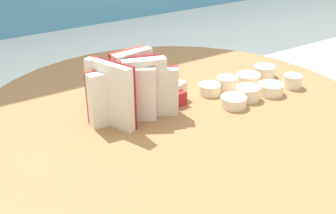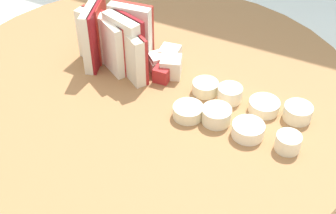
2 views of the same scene
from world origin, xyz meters
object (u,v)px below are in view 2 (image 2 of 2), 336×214
(apple_wedge_fan, at_px, (113,40))
(apple_dice_pile, at_px, (166,64))
(banana_slice_rows, at_px, (241,112))
(cutting_board, at_px, (148,89))

(apple_wedge_fan, bearing_deg, apple_dice_pile, 13.39)
(apple_dice_pile, relative_size, banana_slice_rows, 0.41)
(cutting_board, distance_m, apple_dice_pile, 0.03)
(apple_wedge_fan, relative_size, apple_dice_pile, 1.89)
(apple_wedge_fan, bearing_deg, cutting_board, -15.06)
(cutting_board, relative_size, apple_wedge_fan, 4.68)
(apple_wedge_fan, xyz_separation_m, apple_dice_pile, (0.06, 0.01, -0.02))
(apple_dice_pile, bearing_deg, apple_wedge_fan, -166.61)
(apple_dice_pile, xyz_separation_m, banana_slice_rows, (0.10, -0.03, -0.00))
(cutting_board, xyz_separation_m, apple_dice_pile, (0.01, 0.03, 0.02))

